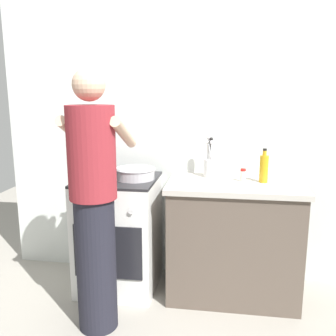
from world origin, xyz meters
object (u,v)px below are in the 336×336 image
(mixing_bowl, at_px, (135,173))
(pot, at_px, (98,172))
(stove_range, at_px, (119,233))
(spice_bottle, at_px, (243,175))
(utensil_crock, at_px, (210,165))
(oil_bottle, at_px, (264,168))
(person, at_px, (94,204))

(mixing_bowl, bearing_deg, pot, -171.74)
(pot, relative_size, mixing_bowl, 0.86)
(stove_range, relative_size, spice_bottle, 9.21)
(stove_range, bearing_deg, utensil_crock, 12.23)
(pot, relative_size, oil_bottle, 1.06)
(utensil_crock, bearing_deg, mixing_bowl, -165.08)
(spice_bottle, xyz_separation_m, person, (-0.96, -0.59, -0.09))
(mixing_bowl, height_order, spice_bottle, spice_bottle)
(stove_range, relative_size, utensil_crock, 2.71)
(utensil_crock, bearing_deg, person, -135.39)
(utensil_crock, xyz_separation_m, oil_bottle, (0.40, -0.11, 0.01))
(spice_bottle, bearing_deg, person, -148.51)
(pot, xyz_separation_m, mixing_bowl, (0.28, 0.04, -0.01))
(spice_bottle, distance_m, person, 1.12)
(oil_bottle, bearing_deg, person, -152.15)
(pot, height_order, utensil_crock, utensil_crock)
(oil_bottle, distance_m, person, 1.26)
(pot, distance_m, oil_bottle, 1.25)
(oil_bottle, bearing_deg, mixing_bowl, -177.74)
(mixing_bowl, height_order, utensil_crock, utensil_crock)
(mixing_bowl, bearing_deg, oil_bottle, 2.26)
(spice_bottle, relative_size, oil_bottle, 0.39)
(pot, bearing_deg, stove_range, 15.40)
(pot, xyz_separation_m, spice_bottle, (1.10, 0.08, -0.01))
(pot, bearing_deg, mixing_bowl, 8.26)
(mixing_bowl, xyz_separation_m, oil_bottle, (0.97, 0.04, 0.06))
(mixing_bowl, height_order, oil_bottle, oil_bottle)
(pot, xyz_separation_m, utensil_crock, (0.85, 0.19, 0.05))
(stove_range, distance_m, mixing_bowl, 0.52)
(person, bearing_deg, utensil_crock, 44.61)
(pot, distance_m, utensil_crock, 0.87)
(mixing_bowl, distance_m, oil_bottle, 0.97)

